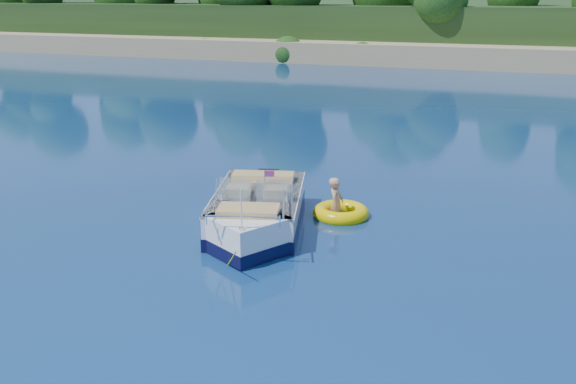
{
  "coord_description": "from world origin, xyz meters",
  "views": [
    {
      "loc": [
        3.88,
        -10.62,
        5.01
      ],
      "look_at": [
        -0.77,
        1.83,
        0.85
      ],
      "focal_mm": 40.0,
      "sensor_mm": 36.0,
      "label": 1
    }
  ],
  "objects": [
    {
      "name": "shoreline",
      "position": [
        0.0,
        63.77,
        0.98
      ],
      "size": [
        170.0,
        59.0,
        6.0
      ],
      "color": "#A1815D",
      "rests_on": "ground"
    },
    {
      "name": "tow_tube",
      "position": [
        0.11,
        3.02,
        0.09
      ],
      "size": [
        1.39,
        1.39,
        0.35
      ],
      "rotation": [
        0.0,
        0.0,
        -0.07
      ],
      "color": "#F6D200",
      "rests_on": "ground"
    },
    {
      "name": "motorboat",
      "position": [
        -1.39,
        1.52,
        0.34
      ],
      "size": [
        2.75,
        5.13,
        1.75
      ],
      "rotation": [
        0.0,
        0.0,
        0.27
      ],
      "color": "white",
      "rests_on": "ground"
    },
    {
      "name": "ground",
      "position": [
        0.0,
        0.0,
        0.0
      ],
      "size": [
        160.0,
        160.0,
        0.0
      ],
      "primitive_type": "plane",
      "color": "#0B1D4E",
      "rests_on": "ground"
    },
    {
      "name": "boy",
      "position": [
        -0.0,
        2.99,
        0.0
      ],
      "size": [
        0.38,
        0.74,
        1.42
      ],
      "primitive_type": "imported",
      "rotation": [
        0.0,
        -0.17,
        1.65
      ],
      "color": "tan",
      "rests_on": "ground"
    }
  ]
}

